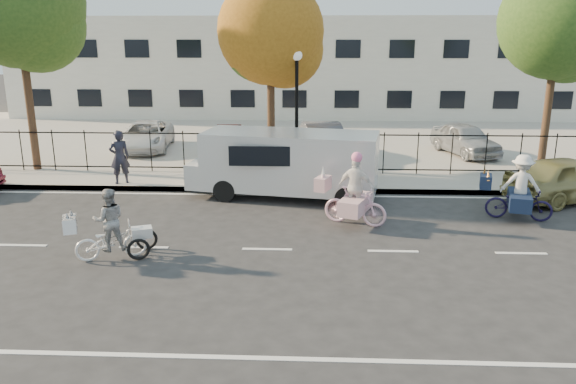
# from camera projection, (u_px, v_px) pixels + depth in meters

# --- Properties ---
(ground) EXTENTS (120.00, 120.00, 0.00)m
(ground) POSITION_uv_depth(u_px,v_px,m) (267.00, 249.00, 13.45)
(ground) COLOR #333334
(road_markings) EXTENTS (60.00, 9.52, 0.01)m
(road_markings) POSITION_uv_depth(u_px,v_px,m) (267.00, 249.00, 13.45)
(road_markings) COLOR silver
(road_markings) RESTS_ON ground
(curb) EXTENTS (60.00, 0.10, 0.15)m
(curb) POSITION_uv_depth(u_px,v_px,m) (279.00, 190.00, 18.29)
(curb) COLOR #A8A399
(curb) RESTS_ON ground
(sidewalk) EXTENTS (60.00, 2.20, 0.15)m
(sidewalk) POSITION_uv_depth(u_px,v_px,m) (281.00, 182.00, 19.30)
(sidewalk) COLOR #A8A399
(sidewalk) RESTS_ON ground
(parking_lot) EXTENTS (60.00, 15.60, 0.15)m
(parking_lot) POSITION_uv_depth(u_px,v_px,m) (291.00, 137.00, 27.86)
(parking_lot) COLOR #A8A399
(parking_lot) RESTS_ON ground
(iron_fence) EXTENTS (58.00, 0.06, 1.50)m
(iron_fence) POSITION_uv_depth(u_px,v_px,m) (283.00, 152.00, 20.13)
(iron_fence) COLOR black
(iron_fence) RESTS_ON sidewalk
(building) EXTENTS (34.00, 10.00, 6.00)m
(building) POSITION_uv_depth(u_px,v_px,m) (297.00, 66.00, 36.69)
(building) COLOR silver
(building) RESTS_ON ground
(lamppost) EXTENTS (0.36, 0.36, 4.33)m
(lamppost) POSITION_uv_depth(u_px,v_px,m) (297.00, 91.00, 19.13)
(lamppost) COLOR black
(lamppost) RESTS_ON sidewalk
(street_sign) EXTENTS (0.85, 0.06, 1.80)m
(street_sign) POSITION_uv_depth(u_px,v_px,m) (230.00, 140.00, 19.69)
(street_sign) COLOR black
(street_sign) RESTS_ON sidewalk
(zebra_trike) EXTENTS (1.92, 1.29, 1.66)m
(zebra_trike) POSITION_uv_depth(u_px,v_px,m) (110.00, 232.00, 12.74)
(zebra_trike) COLOR white
(zebra_trike) RESTS_ON ground
(unicorn_bike) EXTENTS (2.02, 1.48, 2.01)m
(unicorn_bike) POSITION_uv_depth(u_px,v_px,m) (354.00, 198.00, 15.03)
(unicorn_bike) COLOR #FFC2DA
(unicorn_bike) RESTS_ON ground
(bull_bike) EXTENTS (2.04, 1.43, 1.84)m
(bull_bike) POSITION_uv_depth(u_px,v_px,m) (519.00, 194.00, 15.45)
(bull_bike) COLOR #140F33
(bull_bike) RESTS_ON ground
(white_van) EXTENTS (6.12, 2.85, 2.07)m
(white_van) POSITION_uv_depth(u_px,v_px,m) (287.00, 162.00, 17.46)
(white_van) COLOR silver
(white_van) RESTS_ON ground
(gold_sedan) EXTENTS (4.47, 3.06, 1.41)m
(gold_sedan) POSITION_uv_depth(u_px,v_px,m) (570.00, 179.00, 17.21)
(gold_sedan) COLOR #9F9656
(gold_sedan) RESTS_ON ground
(pedestrian) EXTENTS (0.78, 0.70, 1.80)m
(pedestrian) POSITION_uv_depth(u_px,v_px,m) (120.00, 157.00, 18.62)
(pedestrian) COLOR black
(pedestrian) RESTS_ON sidewalk
(lot_car_b) EXTENTS (2.48, 4.52, 1.20)m
(lot_car_b) POSITION_uv_depth(u_px,v_px,m) (146.00, 136.00, 24.28)
(lot_car_b) COLOR silver
(lot_car_b) RESTS_ON parking_lot
(lot_car_c) EXTENTS (2.13, 4.39, 1.38)m
(lot_car_c) POSITION_uv_depth(u_px,v_px,m) (323.00, 141.00, 22.59)
(lot_car_c) COLOR #4F4F56
(lot_car_c) RESTS_ON parking_lot
(lot_car_d) EXTENTS (2.52, 4.05, 1.29)m
(lot_car_d) POSITION_uv_depth(u_px,v_px,m) (465.00, 139.00, 23.25)
(lot_car_d) COLOR #A2A5A9
(lot_car_d) RESTS_ON parking_lot
(tree_west) EXTENTS (4.55, 4.55, 8.34)m
(tree_west) POSITION_uv_depth(u_px,v_px,m) (23.00, 8.00, 19.38)
(tree_west) COLOR #442D1D
(tree_west) RESTS_ON ground
(tree_mid) EXTENTS (3.82, 3.82, 7.00)m
(tree_mid) POSITION_uv_depth(u_px,v_px,m) (274.00, 37.00, 20.01)
(tree_mid) COLOR #442D1D
(tree_mid) RESTS_ON ground
(tree_east) EXTENTS (4.08, 4.08, 7.49)m
(tree_east) POSITION_uv_depth(u_px,v_px,m) (561.00, 26.00, 19.57)
(tree_east) COLOR #442D1D
(tree_east) RESTS_ON ground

